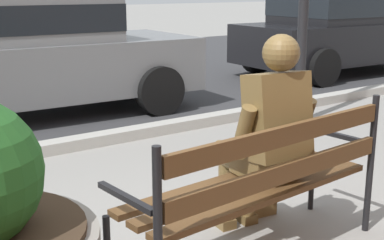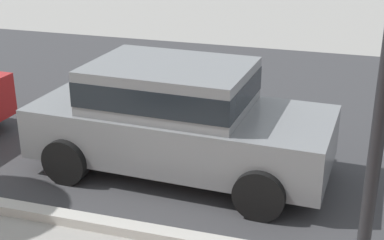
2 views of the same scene
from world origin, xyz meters
The scene contains 5 objects.
curb_stone centered at (0.00, 2.90, 0.06)m, with size 60.00×0.20×0.12m, color #B2AFA8.
park_bench centered at (0.24, 0.07, 0.54)m, with size 1.83×0.67×0.95m.
bronze_statue_seated centered at (0.44, 0.28, 0.67)m, with size 0.70×0.78×1.37m.
parked_car_grey centered at (0.42, 4.60, 0.84)m, with size 4.17×2.07×1.56m.
parked_car_black centered at (6.33, 4.60, 0.84)m, with size 4.17×2.07×1.56m.
Camera 1 is at (-1.81, -2.10, 1.64)m, focal length 49.99 mm.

